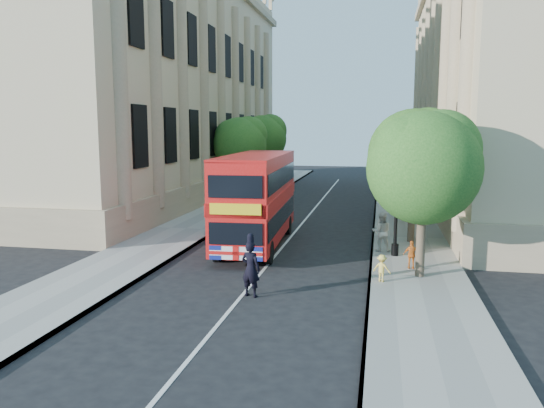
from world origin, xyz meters
The scene contains 17 objects.
ground centered at (0.00, 0.00, 0.00)m, with size 120.00×120.00×0.00m, color black.
pavement_right centered at (5.75, 10.00, 0.06)m, with size 3.50×80.00×0.12m, color gray.
pavement_left centered at (-5.75, 10.00, 0.06)m, with size 3.50×80.00×0.12m, color gray.
building_right centered at (13.80, 24.00, 9.00)m, with size 12.00×38.00×18.00m, color #C1B286.
building_left centered at (-13.80, 24.00, 9.00)m, with size 12.00×38.00×18.00m, color #C1B286.
tree_right_near centered at (5.84, 3.03, 4.25)m, with size 4.00×4.00×6.08m.
tree_right_mid centered at (5.84, 9.03, 4.45)m, with size 4.20×4.20×6.37m.
tree_right_far centered at (5.84, 15.03, 4.31)m, with size 4.00×4.00×6.15m.
tree_left_far centered at (-5.96, 22.03, 4.44)m, with size 4.00×4.00×6.30m.
tree_left_back centered at (-5.96, 30.03, 4.71)m, with size 4.20×4.20×6.65m.
lamp_post centered at (5.00, 6.00, 2.51)m, with size 0.32×0.32×5.16m.
double_decker_bus centered at (-1.19, 7.15, 2.29)m, with size 2.81×9.09×4.15m.
box_van centered at (-2.61, 11.01, 1.21)m, with size 2.15×4.46×2.47m.
police_constable centered at (0.30, -0.15, 0.91)m, with size 0.67×0.44×1.83m, color black.
woman_pedestrian centered at (4.43, 6.73, 0.97)m, with size 0.82×0.64×1.70m, color beige.
child_a centered at (5.57, 3.99, 0.66)m, with size 0.63×0.26×1.08m, color orange.
child_b centered at (4.46, 2.02, 0.60)m, with size 0.61×0.35×0.95m, color #E7C54F.
Camera 1 is at (4.31, -16.28, 5.42)m, focal length 35.00 mm.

